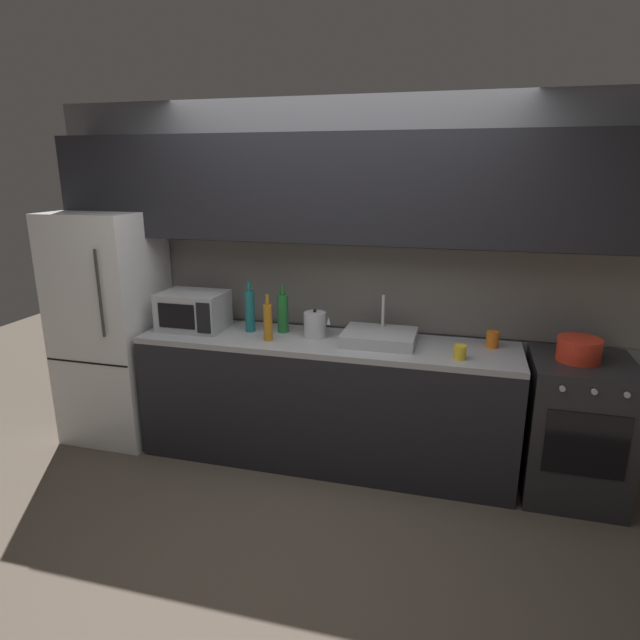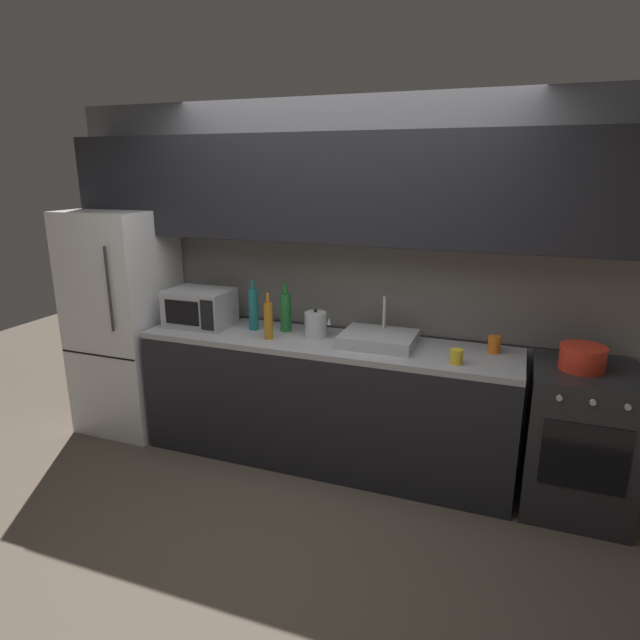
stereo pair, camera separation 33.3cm
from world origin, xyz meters
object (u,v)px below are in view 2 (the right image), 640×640
at_px(refrigerator, 126,321).
at_px(kettle, 316,324).
at_px(mug_yellow, 456,356).
at_px(cooking_pot, 583,358).
at_px(oven_range, 579,440).
at_px(microwave, 200,308).
at_px(wine_bottle_teal, 254,309).
at_px(wine_bottle_amber, 268,320).
at_px(mug_orange, 494,345).
at_px(wine_bottle_green, 286,312).

relative_size(refrigerator, kettle, 8.66).
height_order(mug_yellow, cooking_pot, cooking_pot).
relative_size(refrigerator, mug_yellow, 19.21).
bearing_deg(cooking_pot, oven_range, -1.89).
bearing_deg(microwave, wine_bottle_teal, 5.32).
xyz_separation_m(kettle, wine_bottle_amber, (-0.29, -0.15, 0.04)).
height_order(refrigerator, wine_bottle_teal, refrigerator).
height_order(wine_bottle_teal, mug_orange, wine_bottle_teal).
relative_size(refrigerator, cooking_pot, 6.68).
xyz_separation_m(kettle, wine_bottle_teal, (-0.48, 0.01, 0.06)).
bearing_deg(wine_bottle_amber, oven_range, 2.97).
bearing_deg(mug_yellow, wine_bottle_green, 167.96).
relative_size(refrigerator, mug_orange, 15.86).
bearing_deg(refrigerator, cooking_pot, 0.00).
distance_m(oven_range, cooking_pot, 0.52).
bearing_deg(wine_bottle_teal, cooking_pot, -1.53).
distance_m(kettle, mug_orange, 1.18).
xyz_separation_m(oven_range, wine_bottle_teal, (-2.20, 0.06, 0.60)).
height_order(oven_range, kettle, kettle).
distance_m(wine_bottle_green, wine_bottle_teal, 0.24).
height_order(wine_bottle_teal, mug_yellow, wine_bottle_teal).
xyz_separation_m(microwave, wine_bottle_amber, (0.62, -0.12, -0.00)).
height_order(mug_orange, cooking_pot, cooking_pot).
height_order(refrigerator, wine_bottle_amber, refrigerator).
bearing_deg(refrigerator, wine_bottle_green, 4.52).
height_order(refrigerator, oven_range, refrigerator).
xyz_separation_m(oven_range, wine_bottle_amber, (-2.00, -0.10, 0.58)).
bearing_deg(kettle, oven_range, -1.69).
distance_m(wine_bottle_amber, wine_bottle_green, 0.21).
xyz_separation_m(wine_bottle_amber, mug_orange, (1.47, 0.23, -0.08)).
distance_m(refrigerator, wine_bottle_green, 1.35).
bearing_deg(microwave, mug_yellow, -5.31).
distance_m(mug_yellow, cooking_pot, 0.71).
bearing_deg(kettle, cooking_pot, -1.69).
bearing_deg(cooking_pot, wine_bottle_green, 176.87).
xyz_separation_m(wine_bottle_green, mug_yellow, (1.23, -0.26, -0.10)).
height_order(wine_bottle_green, cooking_pot, wine_bottle_green).
xyz_separation_m(refrigerator, kettle, (1.59, 0.05, 0.12)).
xyz_separation_m(oven_range, kettle, (-1.72, 0.05, 0.54)).
distance_m(wine_bottle_teal, mug_yellow, 1.48).
distance_m(wine_bottle_green, cooking_pot, 1.93).
bearing_deg(mug_orange, microwave, -176.97).
bearing_deg(cooking_pot, kettle, 178.31).
height_order(refrigerator, mug_orange, refrigerator).
bearing_deg(microwave, cooking_pot, -0.41).
bearing_deg(kettle, wine_bottle_amber, -151.65).
relative_size(wine_bottle_teal, mug_yellow, 4.05).
relative_size(wine_bottle_amber, mug_orange, 2.92).
xyz_separation_m(kettle, mug_yellow, (0.98, -0.21, -0.04)).
height_order(oven_range, cooking_pot, cooking_pot).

